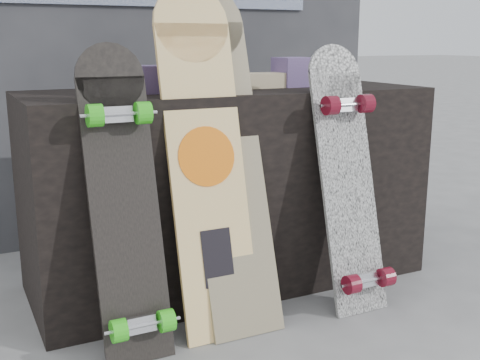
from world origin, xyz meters
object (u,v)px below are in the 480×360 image
longboard_cascadia (349,175)px  vendor_table (228,187)px  skateboard_dark (124,198)px  longboard_geisha (205,151)px  longboard_celtic (225,147)px

longboard_cascadia → vendor_table: bearing=127.1°
vendor_table → skateboard_dark: skateboard_dark is taller
longboard_geisha → longboard_cascadia: size_ratio=1.20×
vendor_table → longboard_cascadia: longboard_cascadia is taller
longboard_geisha → longboard_cascadia: longboard_geisha is taller
longboard_cascadia → skateboard_dark: 0.84m
longboard_celtic → skateboard_dark: longboard_celtic is taller
longboard_geisha → longboard_celtic: bearing=16.8°
vendor_table → longboard_celtic: bearing=-117.2°
vendor_table → longboard_celtic: 0.41m
longboard_geisha → longboard_celtic: (0.09, 0.03, 0.00)m
longboard_geisha → vendor_table: bearing=53.7°
longboard_geisha → longboard_celtic: 0.09m
vendor_table → longboard_geisha: size_ratio=1.36×
vendor_table → skateboard_dark: (-0.54, -0.38, 0.11)m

